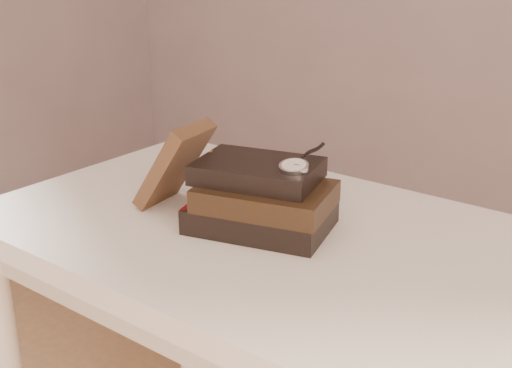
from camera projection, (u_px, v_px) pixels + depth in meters
The scene contains 5 objects.
table at pixel (276, 279), 1.13m from camera, with size 1.00×0.60×0.75m.
book_stack at pixel (262, 199), 1.09m from camera, with size 0.26×0.21×0.11m.
journal at pixel (175, 165), 1.17m from camera, with size 0.03×0.11×0.17m, color #3D2617.
pocket_watch at pixel (296, 165), 1.04m from camera, with size 0.06×0.15×0.02m.
eyeglasses at pixel (236, 172), 1.18m from camera, with size 0.12×0.13×0.04m.
Camera 1 is at (0.59, -0.47, 1.20)m, focal length 46.95 mm.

